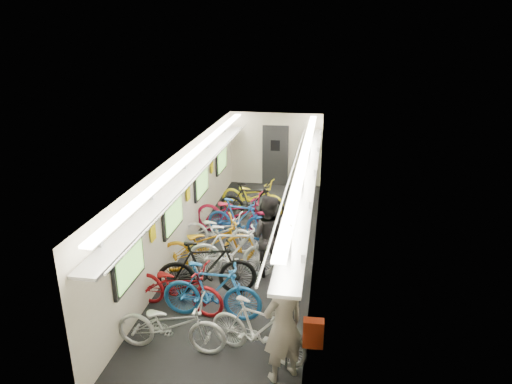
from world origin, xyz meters
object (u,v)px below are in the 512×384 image
(bicycle_0, at_px, (171,324))
(passenger_mid, at_px, (268,236))
(bicycle_1, at_px, (212,291))
(passenger_near, at_px, (283,325))
(backpack, at_px, (313,333))

(bicycle_0, xyz_separation_m, passenger_mid, (1.18, 2.67, 0.41))
(passenger_mid, bearing_deg, bicycle_1, 66.31)
(passenger_near, height_order, backpack, passenger_near)
(bicycle_0, distance_m, passenger_mid, 2.94)
(bicycle_0, height_order, passenger_mid, passenger_mid)
(backpack, bearing_deg, passenger_near, 123.38)
(bicycle_1, distance_m, backpack, 2.74)
(passenger_near, height_order, passenger_mid, passenger_near)
(bicycle_1, bearing_deg, backpack, -135.19)
(bicycle_0, relative_size, passenger_near, 1.01)
(bicycle_0, bearing_deg, backpack, -112.53)
(bicycle_0, distance_m, passenger_near, 1.89)
(passenger_mid, bearing_deg, passenger_near, 102.02)
(bicycle_0, relative_size, passenger_mid, 1.03)
(bicycle_0, bearing_deg, bicycle_1, -23.79)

